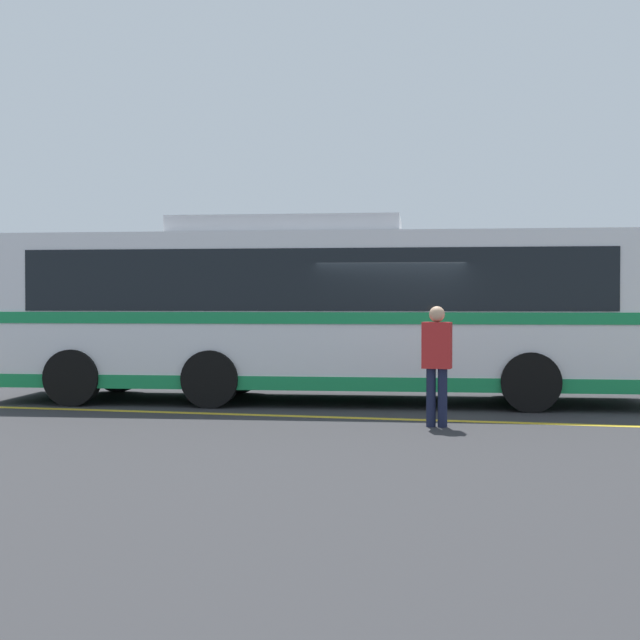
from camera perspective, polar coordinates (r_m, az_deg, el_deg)
ground_plane at (r=16.04m, az=5.05°, el=-5.40°), size 220.00×220.00×0.00m
lane_strip_0 at (r=14.38m, az=-2.01°, el=-6.15°), size 31.82×0.20×0.01m
curb_strip at (r=21.40m, az=3.07°, el=-3.55°), size 39.82×0.36×0.15m
transit_bus at (r=16.40m, az=-0.04°, el=0.85°), size 12.32×3.94×3.36m
parked_car_1 at (r=22.39m, az=-14.01°, el=-1.68°), size 4.20×1.81×1.47m
parked_car_2 at (r=20.36m, az=-0.01°, el=-2.04°), size 4.80×2.10×1.35m
parked_car_3 at (r=20.16m, az=16.79°, el=-2.08°), size 4.50×1.78×1.37m
pedestrian_1 at (r=13.16m, az=7.49°, el=-2.42°), size 0.43×0.25×1.77m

